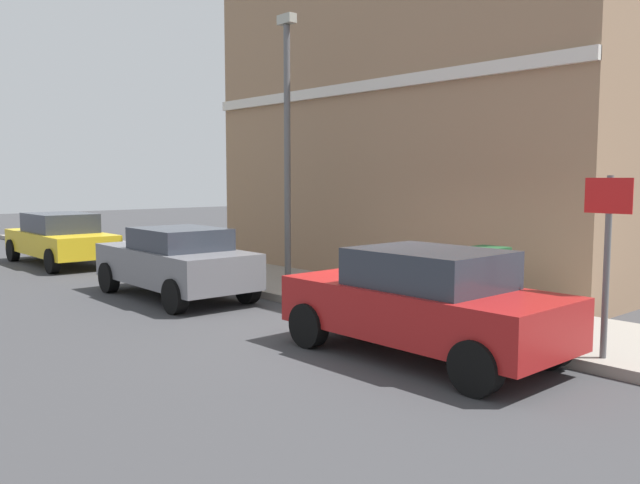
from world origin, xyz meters
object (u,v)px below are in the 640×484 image
Objects in this scene: car_grey at (176,261)px; lamppost at (287,137)px; car_yellow at (60,238)px; street_sign at (607,239)px; utility_cabinet at (489,284)px; car_red at (424,302)px; bollard_near_cabinet at (411,271)px.

lamppost is (2.45, -0.55, 2.56)m from car_grey.
car_yellow is 1.91× the size of street_sign.
street_sign is at bearing -97.08° from lamppost.
utility_cabinet is at bearing -88.09° from lamppost.
utility_cabinet is at bearing 65.59° from street_sign.
car_yellow is 14.84m from street_sign.
car_red is at bearing 124.02° from street_sign.
car_red reaches higher than car_yellow.
utility_cabinet is at bearing -168.01° from car_yellow.
lamppost is (-0.17, 5.06, 2.62)m from utility_cabinet.
car_red is 2.42m from utility_cabinet.
car_grey is 6.72m from car_yellow.
car_yellow is (-0.10, 12.88, -0.02)m from car_red.
car_yellow is 3.83× the size of utility_cabinet.
utility_cabinet is at bearing -77.15° from car_red.
car_grey is 8.22m from street_sign.
car_red is at bearing -136.80° from bollard_near_cabinet.
car_red is 3.79× the size of bollard_near_cabinet.
lamppost reaches higher than street_sign.
street_sign is (-1.20, -4.18, 0.96)m from bollard_near_cabinet.
street_sign is at bearing -167.82° from car_grey.
street_sign is 7.71m from lamppost.
car_yellow is at bearing 103.59° from bollard_near_cabinet.
lamppost is at bearing -101.18° from car_grey.
car_red is 1.71× the size of street_sign.
car_yellow is at bearing 95.26° from street_sign.
street_sign is 0.40× the size of lamppost.
car_red is at bearing -166.93° from utility_cabinet.
lamppost is (0.93, 7.48, 1.64)m from street_sign.
street_sign reaches higher than car_grey.
bollard_near_cabinet is (2.72, -3.85, -0.04)m from car_grey.
car_grey is 3.90× the size of bollard_near_cabinet.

